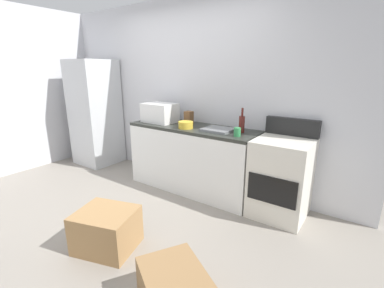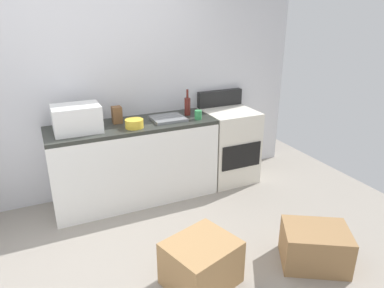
% 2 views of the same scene
% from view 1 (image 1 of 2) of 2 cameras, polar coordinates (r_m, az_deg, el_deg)
% --- Properties ---
extents(ground_plane, '(6.00, 6.00, 0.00)m').
position_cam_1_polar(ground_plane, '(3.29, -16.92, -15.03)').
color(ground_plane, gray).
extents(wall_back, '(5.00, 0.10, 2.60)m').
position_cam_1_polar(wall_back, '(3.97, -0.50, 10.83)').
color(wall_back, silver).
rests_on(wall_back, ground_plane).
extents(kitchen_counter, '(1.80, 0.60, 0.90)m').
position_cam_1_polar(kitchen_counter, '(3.70, 0.16, -3.06)').
color(kitchen_counter, white).
rests_on(kitchen_counter, ground_plane).
extents(refrigerator, '(0.68, 0.66, 1.79)m').
position_cam_1_polar(refrigerator, '(4.99, -19.99, 6.26)').
color(refrigerator, silver).
rests_on(refrigerator, ground_plane).
extents(stove_oven, '(0.60, 0.61, 1.10)m').
position_cam_1_polar(stove_oven, '(3.21, 18.53, -6.70)').
color(stove_oven, silver).
rests_on(stove_oven, ground_plane).
extents(microwave, '(0.46, 0.34, 0.27)m').
position_cam_1_polar(microwave, '(3.88, -6.88, 6.65)').
color(microwave, white).
rests_on(microwave, kitchen_counter).
extents(sink_basin, '(0.36, 0.32, 0.03)m').
position_cam_1_polar(sink_basin, '(3.34, 5.61, 3.08)').
color(sink_basin, slate).
rests_on(sink_basin, kitchen_counter).
extents(wine_bottle, '(0.07, 0.07, 0.30)m').
position_cam_1_polar(wine_bottle, '(3.27, 10.61, 4.32)').
color(wine_bottle, '#591E19').
rests_on(wine_bottle, kitchen_counter).
extents(coffee_mug, '(0.08, 0.08, 0.10)m').
position_cam_1_polar(coffee_mug, '(3.09, 9.66, 2.54)').
color(coffee_mug, '#338C4C').
rests_on(coffee_mug, kitchen_counter).
extents(knife_block, '(0.10, 0.10, 0.18)m').
position_cam_1_polar(knife_block, '(3.71, -0.69, 5.64)').
color(knife_block, brown).
rests_on(knife_block, kitchen_counter).
extents(mixing_bowl, '(0.19, 0.19, 0.09)m').
position_cam_1_polar(mixing_bowl, '(3.46, -1.35, 4.12)').
color(mixing_bowl, gold).
rests_on(mixing_bowl, kitchen_counter).
extents(cardboard_box_medium, '(0.64, 0.59, 0.38)m').
position_cam_1_polar(cardboard_box_medium, '(2.75, -17.82, -17.07)').
color(cardboard_box_medium, '#A37A4C').
rests_on(cardboard_box_medium, ground_plane).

